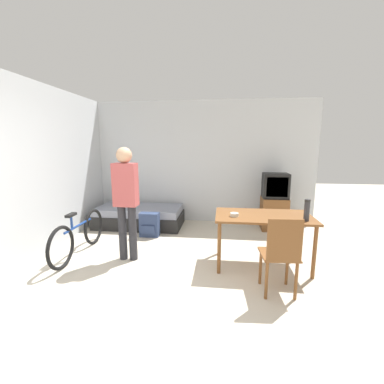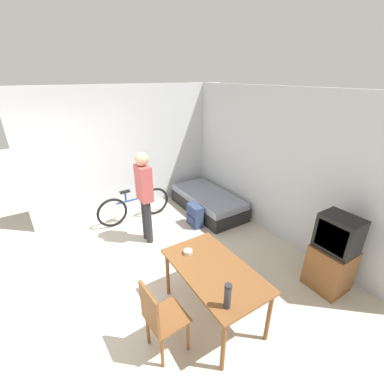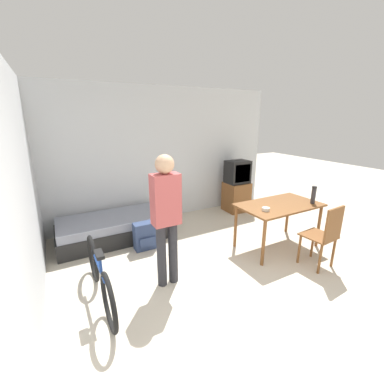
% 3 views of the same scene
% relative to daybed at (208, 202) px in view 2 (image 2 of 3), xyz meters
% --- Properties ---
extents(ground_plane, '(20.00, 20.00, 0.00)m').
position_rel_daybed_xyz_m(ground_plane, '(1.10, -2.97, -0.21)').
color(ground_plane, beige).
extents(wall_back, '(5.35, 0.06, 2.70)m').
position_rel_daybed_xyz_m(wall_back, '(1.10, 0.57, 1.14)').
color(wall_back, silver).
rests_on(wall_back, ground_plane).
extents(wall_left, '(0.06, 4.51, 2.70)m').
position_rel_daybed_xyz_m(wall_left, '(-1.10, -1.21, 1.14)').
color(wall_left, silver).
rests_on(wall_left, ground_plane).
extents(daybed, '(1.83, 0.92, 0.42)m').
position_rel_daybed_xyz_m(daybed, '(0.00, 0.00, 0.00)').
color(daybed, black).
rests_on(daybed, ground_plane).
extents(tv, '(0.51, 0.48, 1.17)m').
position_rel_daybed_xyz_m(tv, '(2.85, 0.11, 0.35)').
color(tv, brown).
rests_on(tv, ground_plane).
extents(dining_table, '(1.35, 0.77, 0.75)m').
position_rel_daybed_xyz_m(dining_table, '(2.36, -1.60, 0.46)').
color(dining_table, brown).
rests_on(dining_table, ground_plane).
extents(wooden_chair, '(0.43, 0.43, 0.96)m').
position_rel_daybed_xyz_m(wooden_chair, '(2.45, -2.38, 0.33)').
color(wooden_chair, brown).
rests_on(wooden_chair, ground_plane).
extents(bicycle, '(0.08, 1.58, 0.72)m').
position_rel_daybed_xyz_m(bicycle, '(-0.47, -1.58, 0.12)').
color(bicycle, black).
rests_on(bicycle, ground_plane).
extents(person_standing, '(0.34, 0.23, 1.71)m').
position_rel_daybed_xyz_m(person_standing, '(0.36, -1.64, 0.79)').
color(person_standing, '#28282D').
rests_on(person_standing, ground_plane).
extents(thermos_flask, '(0.07, 0.07, 0.29)m').
position_rel_daybed_xyz_m(thermos_flask, '(2.87, -1.82, 0.70)').
color(thermos_flask, '#2D2D33').
rests_on(thermos_flask, dining_table).
extents(mate_bowl, '(0.11, 0.11, 0.05)m').
position_rel_daybed_xyz_m(mate_bowl, '(1.95, -1.71, 0.57)').
color(mate_bowl, beige).
rests_on(mate_bowl, dining_table).
extents(backpack, '(0.36, 0.22, 0.46)m').
position_rel_daybed_xyz_m(backpack, '(0.40, -0.62, 0.02)').
color(backpack, navy).
rests_on(backpack, ground_plane).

